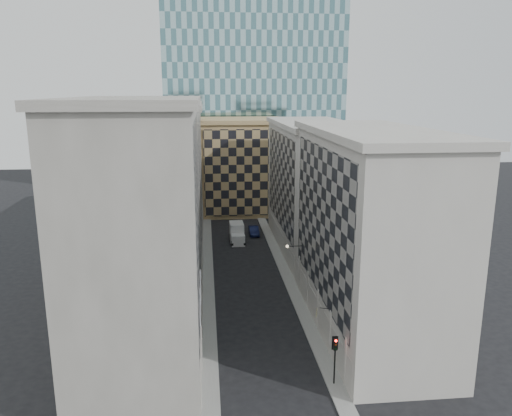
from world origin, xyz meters
TOP-DOWN VIEW (x-y plane):
  - sidewalk_west at (-5.25, 30.00)m, footprint 1.50×100.00m
  - sidewalk_east at (5.25, 30.00)m, footprint 1.50×100.00m
  - bldg_left_a at (-10.88, 11.00)m, footprint 10.80×22.80m
  - bldg_left_b at (-10.88, 33.00)m, footprint 10.80×22.80m
  - bldg_left_c at (-10.88, 55.00)m, footprint 10.80×22.80m
  - bldg_right_a at (10.88, 15.00)m, footprint 10.80×26.80m
  - bldg_right_b at (10.89, 42.00)m, footprint 10.80×28.80m
  - tan_block at (2.00, 67.90)m, footprint 16.80×14.80m
  - church_tower at (0.00, 82.00)m, footprint 7.20×7.20m
  - flagpoles_left at (-5.90, 6.00)m, footprint 0.10×6.33m
  - bracket_lamp at (4.38, 24.00)m, footprint 1.98×0.36m
  - traffic_light at (5.15, 4.85)m, footprint 0.54×0.47m
  - box_truck at (-0.38, 46.56)m, footprint 2.31×5.50m
  - dark_car at (2.74, 50.16)m, footprint 1.66×4.62m
  - shop_sign at (4.96, 10.88)m, footprint 1.24×0.68m

SIDE VIEW (x-z plane):
  - sidewalk_west at x=-5.25m, z-range 0.00..0.15m
  - sidewalk_east at x=5.25m, z-range 0.00..0.15m
  - dark_car at x=2.74m, z-range 0.00..1.52m
  - box_truck at x=-0.38m, z-range -0.19..2.80m
  - traffic_light at x=5.15m, z-range 1.07..5.33m
  - shop_sign at x=4.96m, z-range 3.44..4.23m
  - bracket_lamp at x=4.38m, z-range 6.02..6.38m
  - flagpoles_left at x=-5.90m, z-range 6.83..9.17m
  - tan_block at x=2.00m, z-range 0.04..18.84m
  - bldg_right_b at x=10.89m, z-range 0.00..19.70m
  - bldg_right_a at x=10.88m, z-range -0.03..20.67m
  - bldg_left_c at x=-10.88m, z-range -0.02..21.68m
  - bldg_left_b at x=-10.88m, z-range -0.03..22.67m
  - bldg_left_a at x=-10.88m, z-range -0.03..23.67m
  - church_tower at x=0.00m, z-range 1.20..52.70m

